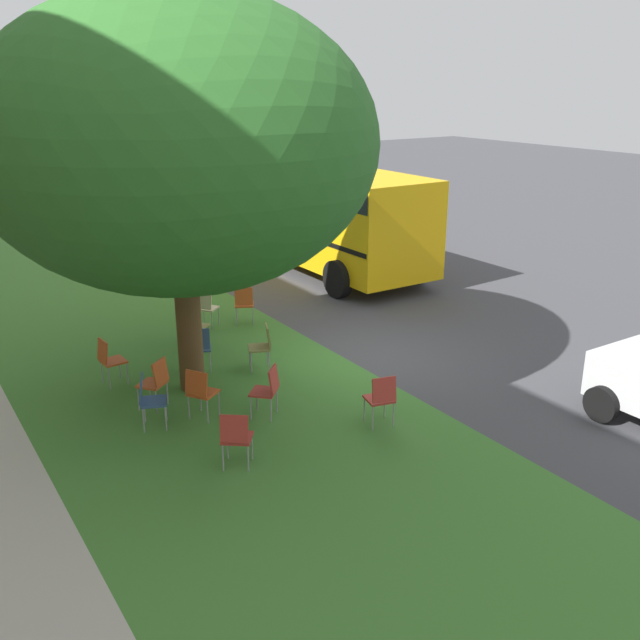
% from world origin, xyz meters
% --- Properties ---
extents(ground, '(80.00, 80.00, 0.00)m').
position_xyz_m(ground, '(0.00, 0.00, 0.00)').
color(ground, '#424247').
extents(grass_verge, '(48.00, 6.00, 0.01)m').
position_xyz_m(grass_verge, '(0.00, 3.20, 0.00)').
color(grass_verge, '#3D752D').
rests_on(grass_verge, ground).
extents(street_tree, '(6.51, 6.51, 6.70)m').
position_xyz_m(street_tree, '(0.51, 3.30, 4.29)').
color(street_tree, brown).
rests_on(street_tree, ground).
extents(chair_0, '(0.45, 0.45, 0.88)m').
position_xyz_m(chair_0, '(1.44, 4.49, 0.52)').
color(chair_0, '#C64C1E').
rests_on(chair_0, ground).
extents(chair_1, '(0.59, 0.59, 0.88)m').
position_xyz_m(chair_1, '(-1.24, 2.72, 0.52)').
color(chair_1, '#B7332D').
rests_on(chair_1, ground).
extents(chair_2, '(0.56, 0.55, 0.88)m').
position_xyz_m(chair_2, '(1.14, 2.86, 0.52)').
color(chair_2, '#335184').
rests_on(chair_2, ground).
extents(chair_3, '(0.57, 0.58, 0.88)m').
position_xyz_m(chair_3, '(-0.72, 3.67, 0.52)').
color(chair_3, '#C64C1E').
rests_on(chair_3, ground).
extents(chair_4, '(0.58, 0.59, 0.88)m').
position_xyz_m(chair_4, '(3.32, 1.76, 0.52)').
color(chair_4, beige).
rests_on(chair_4, ground).
extents(chair_5, '(0.58, 0.58, 0.88)m').
position_xyz_m(chair_5, '(-2.41, 3.87, 0.52)').
color(chair_5, '#B7332D').
rests_on(chair_5, ground).
extents(chair_6, '(0.51, 0.50, 0.88)m').
position_xyz_m(chair_6, '(-2.50, 1.36, 0.52)').
color(chair_6, '#B7332D').
rests_on(chair_6, ground).
extents(chair_7, '(0.59, 0.58, 0.88)m').
position_xyz_m(chair_7, '(2.42, 2.43, 0.52)').
color(chair_7, olive).
rests_on(chair_7, ground).
extents(chair_8, '(0.56, 0.56, 0.88)m').
position_xyz_m(chair_8, '(3.10, 0.92, 0.52)').
color(chair_8, '#C64C1E').
rests_on(chair_8, ground).
extents(chair_9, '(0.54, 0.55, 0.88)m').
position_xyz_m(chair_9, '(-0.53, 4.47, 0.52)').
color(chair_9, '#335184').
rests_on(chair_9, ground).
extents(chair_10, '(0.59, 0.58, 0.88)m').
position_xyz_m(chair_10, '(0.06, 4.14, 0.52)').
color(chair_10, '#C64C1E').
rests_on(chair_10, ground).
extents(chair_11, '(0.54, 0.55, 0.88)m').
position_xyz_m(chair_11, '(0.57, 1.82, 0.52)').
color(chair_11, olive).
rests_on(chair_11, ground).
extents(school_bus, '(10.40, 2.80, 2.88)m').
position_xyz_m(school_bus, '(7.66, -3.26, 1.76)').
color(school_bus, yellow).
rests_on(school_bus, ground).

